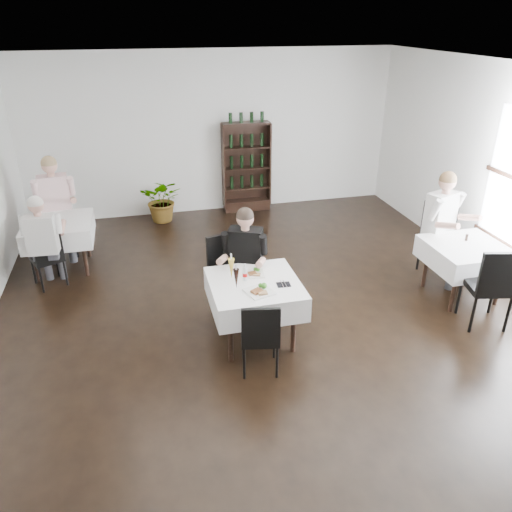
# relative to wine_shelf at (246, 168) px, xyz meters

# --- Properties ---
(room_shell) EXTENTS (9.00, 9.00, 9.00)m
(room_shell) POSITION_rel_wine_shelf_xyz_m (-0.60, -4.31, 0.65)
(room_shell) COLOR black
(room_shell) RESTS_ON ground
(wine_shelf) EXTENTS (0.90, 0.28, 1.75)m
(wine_shelf) POSITION_rel_wine_shelf_xyz_m (0.00, 0.00, 0.00)
(wine_shelf) COLOR black
(wine_shelf) RESTS_ON ground
(main_table) EXTENTS (1.03, 1.03, 0.77)m
(main_table) POSITION_rel_wine_shelf_xyz_m (-0.90, -4.31, -0.23)
(main_table) COLOR black
(main_table) RESTS_ON ground
(left_table) EXTENTS (0.98, 0.98, 0.77)m
(left_table) POSITION_rel_wine_shelf_xyz_m (-3.30, -1.81, -0.23)
(left_table) COLOR black
(left_table) RESTS_ON ground
(right_table) EXTENTS (0.98, 0.98, 0.77)m
(right_table) POSITION_rel_wine_shelf_xyz_m (2.10, -4.01, -0.23)
(right_table) COLOR black
(right_table) RESTS_ON ground
(potted_tree) EXTENTS (0.91, 0.84, 0.84)m
(potted_tree) POSITION_rel_wine_shelf_xyz_m (-1.65, -0.22, -0.43)
(potted_tree) COLOR #28541C
(potted_tree) RESTS_ON ground
(main_chair_far) EXTENTS (0.59, 0.59, 1.05)m
(main_chair_far) POSITION_rel_wine_shelf_xyz_m (-1.06, -3.62, -0.25)
(main_chair_far) COLOR black
(main_chair_far) RESTS_ON ground
(main_chair_near) EXTENTS (0.47, 0.48, 0.88)m
(main_chair_near) POSITION_rel_wine_shelf_xyz_m (-1.00, -4.95, -0.34)
(main_chair_near) COLOR black
(main_chair_near) RESTS_ON ground
(left_chair_far) EXTENTS (0.48, 0.48, 0.95)m
(left_chair_far) POSITION_rel_wine_shelf_xyz_m (-3.36, -1.22, -0.30)
(left_chair_far) COLOR black
(left_chair_far) RESTS_ON ground
(left_chair_near) EXTENTS (0.52, 0.52, 0.86)m
(left_chair_near) POSITION_rel_wine_shelf_xyz_m (-3.42, -2.37, -0.36)
(left_chair_near) COLOR black
(left_chair_near) RESTS_ON ground
(right_chair_far) EXTENTS (0.63, 0.64, 1.10)m
(right_chair_far) POSITION_rel_wine_shelf_xyz_m (2.13, -3.36, -0.22)
(right_chair_far) COLOR black
(right_chair_far) RESTS_ON ground
(right_chair_near) EXTENTS (0.59, 0.60, 1.09)m
(right_chair_near) POSITION_rel_wine_shelf_xyz_m (1.95, -4.76, -0.22)
(right_chair_near) COLOR black
(right_chair_near) RESTS_ON ground
(diner_main) EXTENTS (0.66, 0.69, 1.47)m
(diner_main) POSITION_rel_wine_shelf_xyz_m (-0.91, -3.81, 0.01)
(diner_main) COLOR #3C3D44
(diner_main) RESTS_ON ground
(diner_left_far) EXTENTS (0.65, 0.66, 1.62)m
(diner_left_far) POSITION_rel_wine_shelf_xyz_m (-3.35, -1.32, 0.09)
(diner_left_far) COLOR #3C3D44
(diner_left_far) RESTS_ON ground
(diner_left_near) EXTENTS (0.55, 0.55, 1.41)m
(diner_left_near) POSITION_rel_wine_shelf_xyz_m (-3.41, -2.42, -0.03)
(diner_left_near) COLOR #3C3D44
(diner_left_near) RESTS_ON ground
(diner_right_far) EXTENTS (0.71, 0.75, 1.62)m
(diner_right_far) POSITION_rel_wine_shelf_xyz_m (2.08, -3.49, 0.09)
(diner_right_far) COLOR #3C3D44
(diner_right_far) RESTS_ON ground
(plate_far) EXTENTS (0.25, 0.25, 0.07)m
(plate_far) POSITION_rel_wine_shelf_xyz_m (-0.85, -4.13, -0.06)
(plate_far) COLOR white
(plate_far) RESTS_ON main_table
(plate_near) EXTENTS (0.35, 0.35, 0.09)m
(plate_near) POSITION_rel_wine_shelf_xyz_m (-0.90, -4.56, -0.06)
(plate_near) COLOR white
(plate_near) RESTS_ON main_table
(pilsner_dark) EXTENTS (0.07, 0.07, 0.30)m
(pilsner_dark) POSITION_rel_wine_shelf_xyz_m (-1.13, -4.40, 0.05)
(pilsner_dark) COLOR black
(pilsner_dark) RESTS_ON main_table
(pilsner_lager) EXTENTS (0.07, 0.07, 0.32)m
(pilsner_lager) POSITION_rel_wine_shelf_xyz_m (-1.14, -4.16, 0.05)
(pilsner_lager) COLOR #B3942D
(pilsner_lager) RESTS_ON main_table
(coke_bottle) EXTENTS (0.05, 0.05, 0.21)m
(coke_bottle) POSITION_rel_wine_shelf_xyz_m (-1.00, -4.24, 0.01)
(coke_bottle) COLOR silver
(coke_bottle) RESTS_ON main_table
(napkin_cutlery) EXTENTS (0.16, 0.17, 0.02)m
(napkin_cutlery) POSITION_rel_wine_shelf_xyz_m (-0.59, -4.45, -0.07)
(napkin_cutlery) COLOR black
(napkin_cutlery) RESTS_ON main_table
(pepper_mill) EXTENTS (0.04, 0.04, 0.09)m
(pepper_mill) POSITION_rel_wine_shelf_xyz_m (2.17, -3.88, -0.03)
(pepper_mill) COLOR black
(pepper_mill) RESTS_ON right_table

